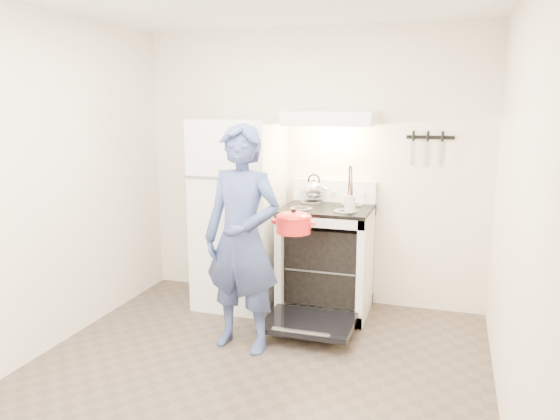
# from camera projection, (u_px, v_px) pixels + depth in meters

# --- Properties ---
(floor) EXTENTS (3.60, 3.60, 0.00)m
(floor) POSITION_uv_depth(u_px,v_px,m) (242.00, 387.00, 3.60)
(floor) COLOR #4C3F35
(floor) RESTS_ON ground
(back_wall) EXTENTS (3.20, 0.02, 2.50)m
(back_wall) POSITION_uv_depth(u_px,v_px,m) (311.00, 168.00, 5.04)
(back_wall) COLOR #F4E6CD
(back_wall) RESTS_ON ground
(refrigerator) EXTENTS (0.70, 0.70, 1.70)m
(refrigerator) POSITION_uv_depth(u_px,v_px,m) (239.00, 213.00, 4.96)
(refrigerator) COLOR white
(refrigerator) RESTS_ON floor
(stove_body) EXTENTS (0.76, 0.65, 0.92)m
(stove_body) POSITION_uv_depth(u_px,v_px,m) (326.00, 262.00, 4.82)
(stove_body) COLOR white
(stove_body) RESTS_ON floor
(cooktop) EXTENTS (0.76, 0.65, 0.03)m
(cooktop) POSITION_uv_depth(u_px,v_px,m) (327.00, 209.00, 4.73)
(cooktop) COLOR black
(cooktop) RESTS_ON stove_body
(backsplash) EXTENTS (0.76, 0.07, 0.20)m
(backsplash) POSITION_uv_depth(u_px,v_px,m) (334.00, 191.00, 4.97)
(backsplash) COLOR white
(backsplash) RESTS_ON cooktop
(oven_door) EXTENTS (0.70, 0.54, 0.04)m
(oven_door) POSITION_uv_depth(u_px,v_px,m) (309.00, 323.00, 4.33)
(oven_door) COLOR black
(oven_door) RESTS_ON floor
(oven_rack) EXTENTS (0.60, 0.52, 0.01)m
(oven_rack) POSITION_uv_depth(u_px,v_px,m) (326.00, 264.00, 4.83)
(oven_rack) COLOR gray
(oven_rack) RESTS_ON stove_body
(range_hood) EXTENTS (0.76, 0.50, 0.12)m
(range_hood) POSITION_uv_depth(u_px,v_px,m) (331.00, 118.00, 4.65)
(range_hood) COLOR white
(range_hood) RESTS_ON back_wall
(knife_strip) EXTENTS (0.40, 0.02, 0.03)m
(knife_strip) POSITION_uv_depth(u_px,v_px,m) (430.00, 137.00, 4.66)
(knife_strip) COLOR black
(knife_strip) RESTS_ON back_wall
(pizza_stone) EXTENTS (0.31, 0.31, 0.02)m
(pizza_stone) POSITION_uv_depth(u_px,v_px,m) (336.00, 264.00, 4.76)
(pizza_stone) COLOR #8C684C
(pizza_stone) RESTS_ON oven_rack
(tea_kettle) EXTENTS (0.21, 0.17, 0.25)m
(tea_kettle) POSITION_uv_depth(u_px,v_px,m) (314.00, 188.00, 4.96)
(tea_kettle) COLOR #B8B8BD
(tea_kettle) RESTS_ON cooktop
(utensil_jar) EXTENTS (0.10, 0.10, 0.13)m
(utensil_jar) POSITION_uv_depth(u_px,v_px,m) (350.00, 203.00, 4.39)
(utensil_jar) COLOR silver
(utensil_jar) RESTS_ON cooktop
(person) EXTENTS (0.67, 0.49, 1.70)m
(person) POSITION_uv_depth(u_px,v_px,m) (242.00, 239.00, 4.04)
(person) COLOR navy
(person) RESTS_ON floor
(dutch_oven) EXTENTS (0.34, 0.27, 0.23)m
(dutch_oven) POSITION_uv_depth(u_px,v_px,m) (293.00, 225.00, 4.19)
(dutch_oven) COLOR red
(dutch_oven) RESTS_ON person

